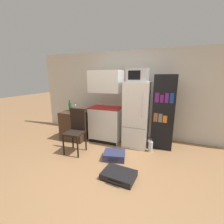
# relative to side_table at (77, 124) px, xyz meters

# --- Properties ---
(ground_plane) EXTENTS (24.00, 24.00, 0.00)m
(ground_plane) POSITION_rel_side_table_xyz_m (1.38, -1.21, -0.39)
(ground_plane) COLOR #A3754C
(wall_back) EXTENTS (6.40, 0.10, 2.43)m
(wall_back) POSITION_rel_side_table_xyz_m (1.58, 0.79, 0.83)
(wall_back) COLOR beige
(wall_back) RESTS_ON ground_plane
(side_table) EXTENTS (0.68, 0.78, 0.78)m
(side_table) POSITION_rel_side_table_xyz_m (0.00, 0.00, 0.00)
(side_table) COLOR #422D1E
(side_table) RESTS_ON ground_plane
(kitchen_hutch) EXTENTS (0.84, 0.56, 1.88)m
(kitchen_hutch) POSITION_rel_side_table_xyz_m (0.86, 0.12, 0.46)
(kitchen_hutch) COLOR silver
(kitchen_hutch) RESTS_ON ground_plane
(refrigerator) EXTENTS (0.58, 0.59, 1.61)m
(refrigerator) POSITION_rel_side_table_xyz_m (1.68, 0.11, 0.41)
(refrigerator) COLOR white
(refrigerator) RESTS_ON ground_plane
(microwave) EXTENTS (0.48, 0.40, 0.30)m
(microwave) POSITION_rel_side_table_xyz_m (1.68, 0.11, 1.37)
(microwave) COLOR #B7B7BC
(microwave) RESTS_ON refrigerator
(bookshelf) EXTENTS (0.50, 0.35, 1.78)m
(bookshelf) POSITION_rel_side_table_xyz_m (2.31, 0.22, 0.50)
(bookshelf) COLOR black
(bookshelf) RESTS_ON ground_plane
(bottle_green_tall) EXTENTS (0.07, 0.07, 0.30)m
(bottle_green_tall) POSITION_rel_side_table_xyz_m (-0.19, -0.03, 0.52)
(bottle_green_tall) COLOR #1E6028
(bottle_green_tall) RESTS_ON side_table
(bottle_ketchup_red) EXTENTS (0.08, 0.08, 0.15)m
(bottle_ketchup_red) POSITION_rel_side_table_xyz_m (0.03, -0.23, 0.46)
(bottle_ketchup_red) COLOR #AD1914
(bottle_ketchup_red) RESTS_ON side_table
(bottle_clear_short) EXTENTS (0.06, 0.06, 0.20)m
(bottle_clear_short) POSITION_rel_side_table_xyz_m (-0.12, 0.12, 0.48)
(bottle_clear_short) COLOR silver
(bottle_clear_short) RESTS_ON side_table
(bowl) EXTENTS (0.15, 0.15, 0.04)m
(bowl) POSITION_rel_side_table_xyz_m (0.23, -0.20, 0.41)
(bowl) COLOR silver
(bowl) RESTS_ON side_table
(chair) EXTENTS (0.42, 0.42, 1.01)m
(chair) POSITION_rel_side_table_xyz_m (0.47, -0.71, 0.20)
(chair) COLOR black
(chair) RESTS_ON ground_plane
(suitcase_large_flat) EXTENTS (0.52, 0.46, 0.15)m
(suitcase_large_flat) POSITION_rel_side_table_xyz_m (1.41, -0.73, -0.32)
(suitcase_large_flat) COLOR navy
(suitcase_large_flat) RESTS_ON ground_plane
(suitcase_small_flat) EXTENTS (0.60, 0.46, 0.11)m
(suitcase_small_flat) POSITION_rel_side_table_xyz_m (1.71, -1.30, -0.34)
(suitcase_small_flat) COLOR black
(suitcase_small_flat) RESTS_ON ground_plane
(water_bottle_front) EXTENTS (0.10, 0.10, 0.32)m
(water_bottle_front) POSITION_rel_side_table_xyz_m (2.10, -0.12, -0.26)
(water_bottle_front) COLOR silver
(water_bottle_front) RESTS_ON ground_plane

